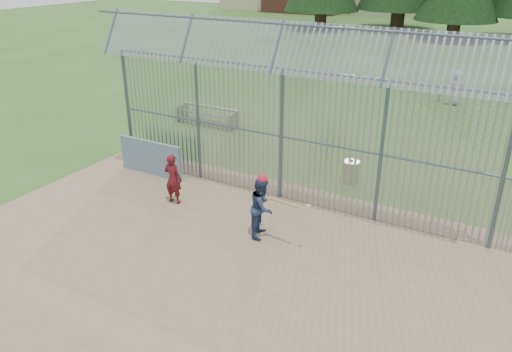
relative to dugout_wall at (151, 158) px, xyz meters
The scene contains 11 objects.
ground 5.47m from the dugout_wall, 32.23° to the right, with size 120.00×120.00×0.00m, color #2D511E.
dirt_infield 5.75m from the dugout_wall, 36.47° to the right, with size 14.00×10.00×0.02m, color #756047.
dugout_wall is the anchor object (origin of this frame).
batter 5.49m from the dugout_wall, 17.82° to the right, with size 0.80×0.62×1.64m, color #212E4E.
onlooker 2.39m from the dugout_wall, 33.31° to the right, with size 0.57×0.37×1.55m, color maroon.
bg_kid_standing 16.01m from the dugout_wall, 62.21° to the left, with size 0.85×0.55×1.73m, color gray.
bg_kid_seated 15.91m from the dugout_wall, 65.23° to the left, with size 0.54×0.23×0.93m, color slate.
batting_gear 5.73m from the dugout_wall, 17.65° to the right, with size 1.57×0.39×0.59m.
trash_can 6.72m from the dugout_wall, 24.17° to the left, with size 0.56×0.56×0.82m.
bleacher 5.76m from the dugout_wall, 105.61° to the left, with size 3.00×0.95×0.72m.
backstop_fence 6.66m from the dugout_wall, ahead, with size 20.09×0.81×5.30m.
Camera 1 is at (6.21, -8.96, 6.90)m, focal length 35.00 mm.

